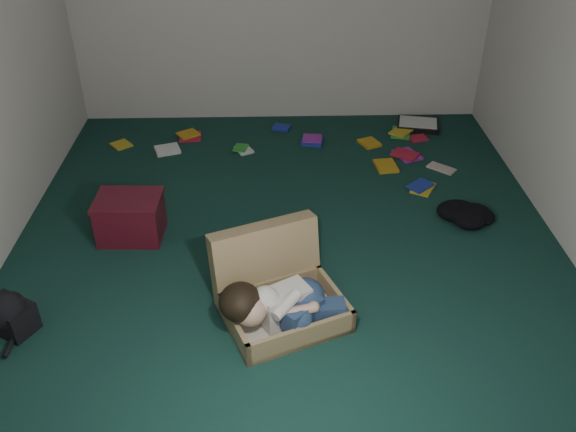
{
  "coord_description": "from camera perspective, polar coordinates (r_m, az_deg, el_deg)",
  "views": [
    {
      "loc": [
        -0.1,
        -3.6,
        2.65
      ],
      "look_at": [
        0.0,
        -0.15,
        0.35
      ],
      "focal_mm": 38.0,
      "sensor_mm": 36.0,
      "label": 1
    }
  ],
  "objects": [
    {
      "name": "suitcase",
      "position": [
        3.83,
        -1.05,
        -6.89
      ],
      "size": [
        0.91,
        0.9,
        0.52
      ],
      "rotation": [
        0.0,
        0.0,
        0.39
      ],
      "color": "#967D52",
      "rests_on": "floor"
    },
    {
      "name": "floor",
      "position": [
        4.47,
        -0.06,
        -2.67
      ],
      "size": [
        4.5,
        4.5,
        0.0
      ],
      "primitive_type": "plane",
      "color": "#11322B",
      "rests_on": "ground"
    },
    {
      "name": "wall_front",
      "position": [
        1.91,
        1.85,
        -11.28
      ],
      "size": [
        4.5,
        0.0,
        4.5
      ],
      "primitive_type": "plane",
      "rotation": [
        -1.57,
        0.0,
        0.0
      ],
      "color": "silver",
      "rests_on": "ground"
    },
    {
      "name": "maroon_bin",
      "position": [
        4.61,
        -14.54,
        -0.12
      ],
      "size": [
        0.48,
        0.39,
        0.33
      ],
      "rotation": [
        0.0,
        0.0,
        -0.03
      ],
      "color": "#4E0F1C",
      "rests_on": "floor"
    },
    {
      "name": "clothing_pile",
      "position": [
        4.93,
        17.1,
        0.45
      ],
      "size": [
        0.42,
        0.35,
        0.13
      ],
      "primitive_type": null,
      "rotation": [
        0.0,
        0.0,
        0.04
      ],
      "color": "black",
      "rests_on": "floor"
    },
    {
      "name": "person",
      "position": [
        3.67,
        -0.67,
        -8.23
      ],
      "size": [
        0.78,
        0.41,
        0.32
      ],
      "rotation": [
        0.0,
        0.0,
        0.39
      ],
      "color": "silver",
      "rests_on": "suitcase"
    },
    {
      "name": "backpack",
      "position": [
        4.09,
        -24.55,
        -8.48
      ],
      "size": [
        0.45,
        0.42,
        0.21
      ],
      "primitive_type": null,
      "rotation": [
        0.0,
        0.0,
        -0.52
      ],
      "color": "black",
      "rests_on": "floor"
    },
    {
      "name": "paper_tray",
      "position": [
        6.31,
        12.05,
        8.36
      ],
      "size": [
        0.46,
        0.39,
        0.06
      ],
      "rotation": [
        0.0,
        0.0,
        -0.22
      ],
      "color": "black",
      "rests_on": "floor"
    },
    {
      "name": "book_scatter",
      "position": [
        5.74,
        2.86,
        6.3
      ],
      "size": [
        3.12,
        1.43,
        0.02
      ],
      "color": "gold",
      "rests_on": "floor"
    }
  ]
}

